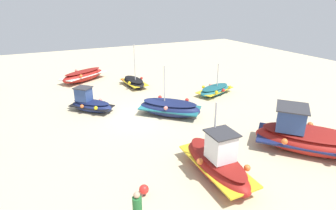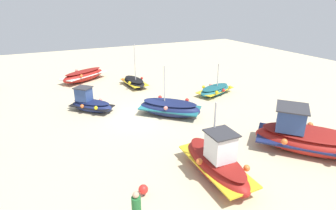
{
  "view_description": "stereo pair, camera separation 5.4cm",
  "coord_description": "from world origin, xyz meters",
  "px_view_note": "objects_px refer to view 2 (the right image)",
  "views": [
    {
      "loc": [
        -16.17,
        5.8,
        7.47
      ],
      "look_at": [
        -0.98,
        -1.65,
        0.9
      ],
      "focal_mm": 29.29,
      "sensor_mm": 36.0,
      "label": 1
    },
    {
      "loc": [
        -16.19,
        5.75,
        7.47
      ],
      "look_at": [
        -0.98,
        -1.65,
        0.9
      ],
      "focal_mm": 29.29,
      "sensor_mm": 36.0,
      "label": 2
    }
  ],
  "objects_px": {
    "fishing_boat_4": "(216,162)",
    "person_walking": "(137,209)",
    "fishing_boat_7": "(215,90)",
    "mooring_buoy_0": "(143,189)",
    "fishing_boat_5": "(134,82)",
    "fishing_boat_3": "(84,75)",
    "fishing_boat_0": "(308,137)",
    "fishing_boat_2": "(90,103)",
    "fishing_boat_1": "(170,108)"
  },
  "relations": [
    {
      "from": "fishing_boat_4",
      "to": "person_walking",
      "type": "relative_size",
      "value": 2.72
    },
    {
      "from": "fishing_boat_7",
      "to": "mooring_buoy_0",
      "type": "xyz_separation_m",
      "value": [
        -9.24,
        9.98,
        -0.07
      ]
    },
    {
      "from": "fishing_boat_5",
      "to": "mooring_buoy_0",
      "type": "relative_size",
      "value": 7.64
    },
    {
      "from": "fishing_boat_4",
      "to": "fishing_boat_5",
      "type": "xyz_separation_m",
      "value": [
        14.58,
        -1.27,
        -0.34
      ]
    },
    {
      "from": "fishing_boat_3",
      "to": "fishing_boat_4",
      "type": "relative_size",
      "value": 1.09
    },
    {
      "from": "fishing_boat_5",
      "to": "person_walking",
      "type": "distance_m",
      "value": 16.97
    },
    {
      "from": "fishing_boat_0",
      "to": "mooring_buoy_0",
      "type": "distance_m",
      "value": 8.98
    },
    {
      "from": "fishing_boat_2",
      "to": "fishing_boat_0",
      "type": "bearing_deg",
      "value": 176.97
    },
    {
      "from": "fishing_boat_4",
      "to": "mooring_buoy_0",
      "type": "bearing_deg",
      "value": -91.04
    },
    {
      "from": "fishing_boat_0",
      "to": "mooring_buoy_0",
      "type": "xyz_separation_m",
      "value": [
        0.42,
        8.96,
        -0.47
      ]
    },
    {
      "from": "fishing_boat_3",
      "to": "fishing_boat_4",
      "type": "bearing_deg",
      "value": 66.08
    },
    {
      "from": "fishing_boat_4",
      "to": "fishing_boat_5",
      "type": "height_order",
      "value": "fishing_boat_5"
    },
    {
      "from": "fishing_boat_7",
      "to": "person_walking",
      "type": "relative_size",
      "value": 2.32
    },
    {
      "from": "fishing_boat_1",
      "to": "fishing_boat_4",
      "type": "height_order",
      "value": "fishing_boat_4"
    },
    {
      "from": "fishing_boat_2",
      "to": "person_walking",
      "type": "xyz_separation_m",
      "value": [
        -11.72,
        0.76,
        0.39
      ]
    },
    {
      "from": "fishing_boat_4",
      "to": "person_walking",
      "type": "distance_m",
      "value": 4.5
    },
    {
      "from": "fishing_boat_1",
      "to": "fishing_boat_5",
      "type": "xyz_separation_m",
      "value": [
        7.53,
        -0.1,
        -0.19
      ]
    },
    {
      "from": "fishing_boat_0",
      "to": "person_walking",
      "type": "relative_size",
      "value": 3.35
    },
    {
      "from": "fishing_boat_3",
      "to": "fishing_boat_7",
      "type": "relative_size",
      "value": 1.28
    },
    {
      "from": "fishing_boat_1",
      "to": "mooring_buoy_0",
      "type": "distance_m",
      "value": 8.26
    },
    {
      "from": "fishing_boat_7",
      "to": "fishing_boat_0",
      "type": "bearing_deg",
      "value": 63.32
    },
    {
      "from": "fishing_boat_7",
      "to": "fishing_boat_4",
      "type": "bearing_deg",
      "value": 34.43
    },
    {
      "from": "fishing_boat_3",
      "to": "fishing_boat_5",
      "type": "xyz_separation_m",
      "value": [
        -3.77,
        -3.81,
        -0.17
      ]
    },
    {
      "from": "fishing_boat_0",
      "to": "fishing_boat_2",
      "type": "xyz_separation_m",
      "value": [
        10.5,
        9.05,
        -0.21
      ]
    },
    {
      "from": "fishing_boat_1",
      "to": "mooring_buoy_0",
      "type": "xyz_separation_m",
      "value": [
        -6.87,
        4.58,
        -0.27
      ]
    },
    {
      "from": "fishing_boat_2",
      "to": "fishing_boat_7",
      "type": "xyz_separation_m",
      "value": [
        -0.84,
        -10.07,
        -0.19
      ]
    },
    {
      "from": "fishing_boat_2",
      "to": "fishing_boat_4",
      "type": "height_order",
      "value": "fishing_boat_4"
    },
    {
      "from": "fishing_boat_1",
      "to": "fishing_boat_2",
      "type": "height_order",
      "value": "fishing_boat_1"
    },
    {
      "from": "fishing_boat_0",
      "to": "fishing_boat_3",
      "type": "height_order",
      "value": "fishing_boat_0"
    },
    {
      "from": "mooring_buoy_0",
      "to": "fishing_boat_2",
      "type": "bearing_deg",
      "value": 0.53
    },
    {
      "from": "fishing_boat_4",
      "to": "person_walking",
      "type": "height_order",
      "value": "fishing_boat_4"
    },
    {
      "from": "fishing_boat_4",
      "to": "person_walking",
      "type": "xyz_separation_m",
      "value": [
        -1.46,
        4.25,
        0.23
      ]
    },
    {
      "from": "fishing_boat_2",
      "to": "fishing_boat_4",
      "type": "distance_m",
      "value": 10.84
    },
    {
      "from": "fishing_boat_1",
      "to": "fishing_boat_2",
      "type": "bearing_deg",
      "value": -170.83
    },
    {
      "from": "fishing_boat_1",
      "to": "fishing_boat_2",
      "type": "relative_size",
      "value": 1.32
    },
    {
      "from": "fishing_boat_3",
      "to": "fishing_boat_7",
      "type": "distance_m",
      "value": 12.76
    },
    {
      "from": "fishing_boat_7",
      "to": "fishing_boat_5",
      "type": "bearing_deg",
      "value": -64.85
    },
    {
      "from": "fishing_boat_0",
      "to": "fishing_boat_3",
      "type": "relative_size",
      "value": 1.13
    },
    {
      "from": "person_walking",
      "to": "fishing_boat_4",
      "type": "bearing_deg",
      "value": 179.94
    },
    {
      "from": "person_walking",
      "to": "mooring_buoy_0",
      "type": "bearing_deg",
      "value": -136.44
    },
    {
      "from": "fishing_boat_0",
      "to": "fishing_boat_1",
      "type": "relative_size",
      "value": 1.34
    },
    {
      "from": "fishing_boat_2",
      "to": "person_walking",
      "type": "relative_size",
      "value": 1.89
    },
    {
      "from": "fishing_boat_1",
      "to": "fishing_boat_2",
      "type": "distance_m",
      "value": 5.67
    },
    {
      "from": "fishing_boat_7",
      "to": "mooring_buoy_0",
      "type": "relative_size",
      "value": 7.57
    },
    {
      "from": "fishing_boat_2",
      "to": "fishing_boat_3",
      "type": "bearing_deg",
      "value": -50.54
    },
    {
      "from": "fishing_boat_3",
      "to": "fishing_boat_1",
      "type": "bearing_deg",
      "value": 76.4
    },
    {
      "from": "fishing_boat_5",
      "to": "mooring_buoy_0",
      "type": "height_order",
      "value": "fishing_boat_5"
    },
    {
      "from": "fishing_boat_0",
      "to": "fishing_boat_5",
      "type": "xyz_separation_m",
      "value": [
        14.82,
        4.28,
        -0.39
      ]
    },
    {
      "from": "fishing_boat_1",
      "to": "fishing_boat_7",
      "type": "bearing_deg",
      "value": 67.43
    },
    {
      "from": "fishing_boat_4",
      "to": "mooring_buoy_0",
      "type": "distance_m",
      "value": 3.43
    }
  ]
}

